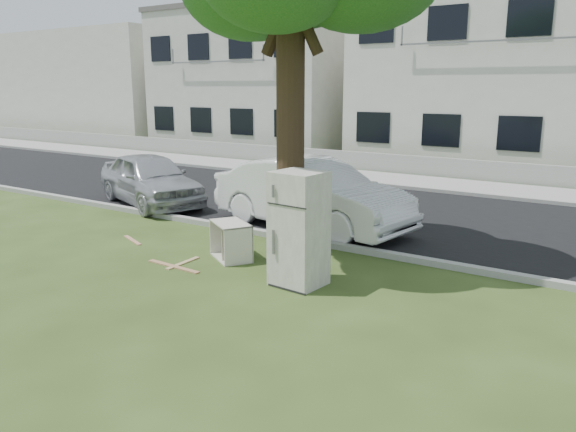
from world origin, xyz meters
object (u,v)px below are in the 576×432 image
Objects in this scene: cabinet at (231,241)px; car_center at (311,194)px; car_left at (150,179)px; fridge at (299,229)px.

car_center is (0.04, 2.84, 0.44)m from cabinet.
car_left is at bearing 100.33° from car_center.
car_left is (-5.07, -0.14, -0.08)m from car_center.
car_left is (-5.03, 2.69, 0.36)m from cabinet.
cabinet is 5.72m from car_left.
car_left is (-6.86, 3.19, -0.23)m from fridge.
cabinet is 0.19× the size of car_center.
fridge is at bearing -143.10° from car_center.
car_center is at bearing -67.79° from car_left.
fridge reaches higher than cabinet.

